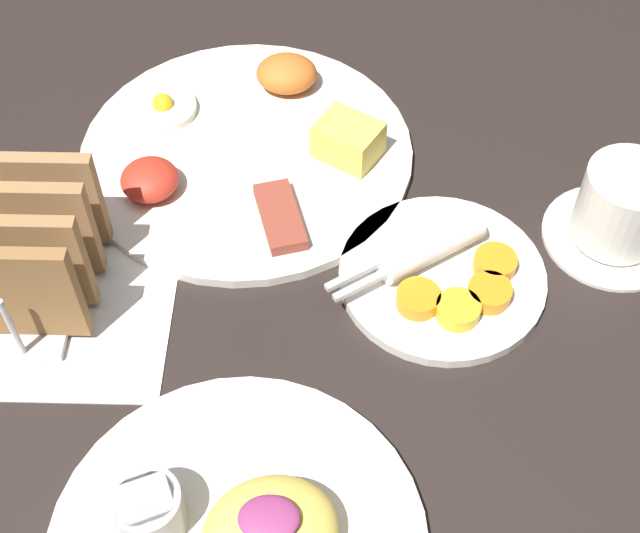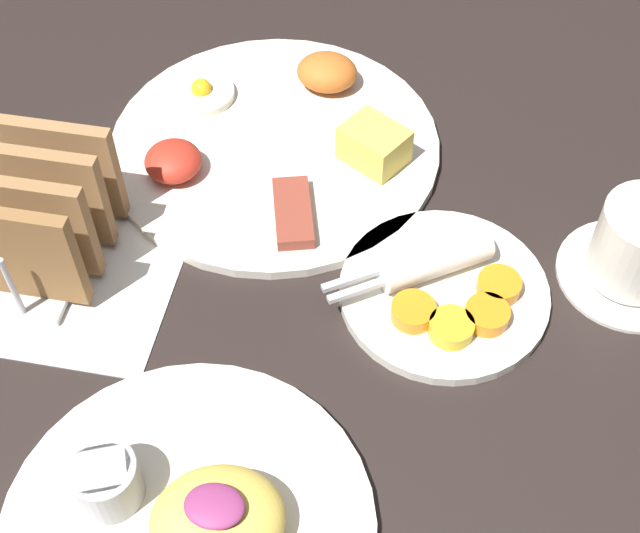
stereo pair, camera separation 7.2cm
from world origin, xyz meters
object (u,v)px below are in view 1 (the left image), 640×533
Objects in this scene: plate_breakfast at (248,147)px; toast_rack at (30,248)px; plate_condiments at (442,272)px; coffee_cup at (621,211)px.

plate_breakfast is 0.23m from toast_rack.
plate_breakfast is 2.11× the size of toast_rack.
plate_breakfast is at bearing 139.88° from plate_condiments.
toast_rack is 1.23× the size of coffee_cup.
toast_rack is (-0.33, -0.01, 0.04)m from plate_condiments.
plate_condiments is 0.16m from coffee_cup.
plate_condiments is at bearing -161.66° from coffee_cup.
coffee_cup is at bearing 7.67° from toast_rack.
plate_breakfast is 0.34m from coffee_cup.
toast_rack is 0.49m from coffee_cup.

